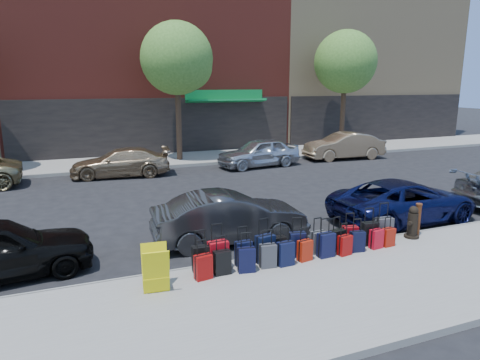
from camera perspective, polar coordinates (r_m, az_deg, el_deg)
name	(u,v)px	position (r m, az deg, el deg)	size (l,w,h in m)	color
ground	(231,209)	(14.84, -1.22, -3.87)	(120.00, 120.00, 0.00)	black
sidewalk_near	(339,289)	(9.40, 13.05, -13.99)	(60.00, 4.00, 0.15)	gray
sidewalk_far	(169,160)	(24.22, -9.45, 2.69)	(60.00, 4.00, 0.15)	gray
curb_near	(293,254)	(10.96, 7.03, -9.75)	(60.00, 0.08, 0.15)	gray
curb_far	(177,166)	(22.27, -8.35, 1.85)	(60.00, 0.08, 0.15)	gray
building_right	(338,24)	(37.95, 12.94, 19.66)	(15.00, 12.12, 18.00)	tan
tree_center	(179,60)	(23.53, -8.08, 15.50)	(3.80, 3.80, 7.27)	black
tree_right	(347,64)	(27.94, 14.11, 14.81)	(3.80, 3.80, 7.27)	black
suitcase_front_0	(201,258)	(9.71, -5.21, -10.38)	(0.40, 0.24, 0.95)	black
suitcase_front_1	(218,255)	(9.76, -2.92, -9.99)	(0.45, 0.27, 1.06)	#AD0B14
suitcase_front_2	(244,253)	(9.97, 0.48, -9.73)	(0.39, 0.22, 0.92)	black
suitcase_front_3	(265,249)	(10.13, 3.36, -9.12)	(0.47, 0.31, 1.06)	black
suitcase_front_4	(278,248)	(10.33, 5.04, -9.00)	(0.38, 0.23, 0.90)	black
suitcase_front_5	(297,244)	(10.52, 7.65, -8.52)	(0.44, 0.29, 0.97)	black
suitcase_front_6	(318,242)	(10.82, 10.38, -8.14)	(0.39, 0.23, 0.90)	#3F3F44
suitcase_front_7	(337,240)	(11.07, 12.86, -7.80)	(0.39, 0.25, 0.87)	black
suitcase_front_8	(350,237)	(11.33, 14.44, -7.34)	(0.41, 0.28, 0.91)	maroon
suitcase_front_9	(369,234)	(11.62, 16.85, -6.85)	(0.43, 0.27, 0.99)	black
suitcase_front_10	(384,230)	(11.98, 18.64, -6.28)	(0.46, 0.28, 1.05)	#3A3A3F
suitcase_back_0	(203,267)	(9.35, -4.93, -11.47)	(0.40, 0.27, 0.87)	maroon
suitcase_back_1	(222,262)	(9.54, -2.41, -10.92)	(0.37, 0.22, 0.87)	black
suitcase_back_2	(246,260)	(9.64, 0.86, -10.59)	(0.41, 0.28, 0.90)	black
suitcase_back_3	(268,256)	(9.89, 3.73, -10.04)	(0.39, 0.25, 0.88)	#36373B
suitcase_back_4	(286,254)	(10.02, 6.09, -9.74)	(0.39, 0.24, 0.90)	black
suitcase_back_5	(305,250)	(10.34, 8.64, -9.26)	(0.37, 0.25, 0.81)	#A61D0A
suitcase_back_6	(326,245)	(10.62, 11.40, -8.48)	(0.41, 0.25, 0.96)	black
suitcase_back_7	(345,245)	(10.84, 13.79, -8.43)	(0.36, 0.25, 0.80)	#900909
suitcase_back_8	(357,241)	(11.13, 15.36, -7.89)	(0.38, 0.26, 0.84)	black
suitcase_back_9	(376,239)	(11.48, 17.72, -7.47)	(0.36, 0.24, 0.80)	#B40B1B
suitcase_back_10	(388,237)	(11.72, 19.16, -7.20)	(0.34, 0.21, 0.77)	#9A1709
fire_hydrant	(413,223)	(12.53, 22.02, -5.34)	(0.45, 0.40, 0.88)	black
bollard	(418,219)	(12.69, 22.62, -4.86)	(0.17, 0.17, 0.92)	#38190C
display_rack	(155,269)	(8.91, -11.21, -11.62)	(0.57, 0.62, 0.93)	yellow
car_near_1	(230,218)	(11.66, -1.38, -5.03)	(1.46, 4.18, 1.38)	#313134
car_near_2	(404,201)	(14.30, 21.01, -2.63)	(2.20, 4.78, 1.33)	#0D123D
car_far_1	(121,162)	(20.62, -15.64, 2.26)	(1.83, 4.50, 1.31)	#9C805F
car_far_2	(259,153)	(22.19, 2.51, 3.67)	(1.74, 4.34, 1.48)	#BABDC2
car_far_3	(344,146)	(25.18, 13.69, 4.45)	(1.60, 4.59, 1.51)	#9F8361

